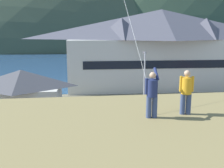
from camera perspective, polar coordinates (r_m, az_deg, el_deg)
name	(u,v)px	position (r m, az deg, el deg)	size (l,w,h in m)	color
ground_plane	(131,149)	(21.58, 4.05, -13.41)	(600.00, 600.00, 0.00)	#66604C
parking_lot_pad	(121,126)	(26.09, 1.98, -8.64)	(40.00, 20.00, 0.10)	slate
bay_water	(93,58)	(79.75, -4.06, 5.33)	(360.00, 84.00, 0.03)	navy
far_hill_west_ridge	(28,45)	(141.45, -17.09, 7.73)	(124.32, 70.07, 48.37)	#42513D
far_hill_east_peak	(48,46)	(131.76, -13.27, 7.67)	(124.35, 75.16, 77.29)	#3D4C38
far_hill_center_saddle	(195,45)	(143.49, 16.85, 7.80)	(131.96, 69.43, 94.77)	#334733
harbor_lodge	(161,46)	(42.80, 10.11, 7.72)	(29.77, 11.30, 11.67)	beige
storage_shed_near_lot	(22,93)	(29.25, -18.22, -1.79)	(8.27, 5.68, 4.96)	beige
wharf_dock	(105,71)	(55.55, -1.52, 2.79)	(3.20, 15.78, 0.70)	#70604C
moored_boat_wharfside	(88,68)	(56.66, -5.00, 3.31)	(2.20, 6.23, 2.16)	#23564C
moored_boat_outer_mooring	(122,69)	(54.79, 2.06, 3.05)	(2.63, 6.48, 2.16)	navy
moored_boat_inner_slip	(88,73)	(51.28, -4.98, 2.39)	(2.34, 7.12, 2.16)	navy
parked_car_lone_by_shed	(94,132)	(21.83, -3.76, -10.03)	(4.31, 2.27, 1.82)	#B28923
parked_car_back_row_left	(97,112)	(26.84, -3.24, -5.77)	(4.26, 2.18, 1.82)	#9EA3A8
parked_car_mid_row_center	(198,107)	(29.64, 17.39, -4.58)	(4.33, 2.31, 1.82)	#9EA3A8
parked_car_mid_row_far	(5,145)	(21.08, -21.48, -11.72)	(4.29, 2.23, 1.82)	navy
parking_light_pole	(144,75)	(31.03, 6.77, 1.80)	(0.24, 0.78, 6.33)	#ADADB2
person_kite_flyer	(152,93)	(10.25, 8.35, -1.87)	(0.52, 0.66, 1.86)	#384770
person_companion	(186,91)	(10.92, 15.23, -1.39)	(0.54, 0.40, 1.74)	#384770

